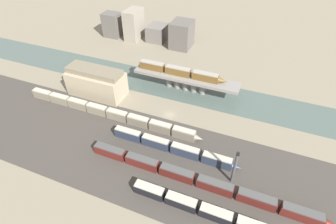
% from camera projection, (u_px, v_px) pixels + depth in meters
% --- Properties ---
extents(ground_plane, '(400.00, 400.00, 0.00)m').
position_uv_depth(ground_plane, '(170.00, 115.00, 111.42)').
color(ground_plane, gray).
extents(railbed_yard, '(280.00, 42.00, 0.01)m').
position_uv_depth(railbed_yard, '(145.00, 155.00, 94.36)').
color(railbed_yard, '#423D38').
rests_on(railbed_yard, ground).
extents(river_water, '(320.00, 20.89, 0.01)m').
position_uv_depth(river_water, '(185.00, 89.00, 126.02)').
color(river_water, '#4C5B56').
rests_on(river_water, ground).
extents(bridge, '(49.94, 8.58, 7.36)m').
position_uv_depth(bridge, '(186.00, 79.00, 122.48)').
color(bridge, gray).
rests_on(bridge, ground).
extents(train_on_bridge, '(42.39, 3.18, 3.75)m').
position_uv_depth(train_on_bridge, '(181.00, 72.00, 120.80)').
color(train_on_bridge, brown).
rests_on(train_on_bridge, bridge).
extents(train_yard_near, '(44.75, 3.11, 3.45)m').
position_uv_depth(train_yard_near, '(203.00, 209.00, 76.36)').
color(train_yard_near, black).
rests_on(train_yard_near, ground).
extents(train_yard_mid, '(79.48, 2.93, 3.78)m').
position_uv_depth(train_yard_mid, '(200.00, 181.00, 83.70)').
color(train_yard_mid, '#5B1E19').
rests_on(train_yard_mid, ground).
extents(train_yard_far, '(48.66, 2.70, 4.04)m').
position_uv_depth(train_yard_far, '(173.00, 148.00, 94.46)').
color(train_yard_far, '#2D384C').
rests_on(train_yard_far, ground).
extents(train_yard_outer, '(80.40, 2.79, 4.05)m').
position_uv_depth(train_yard_outer, '(109.00, 113.00, 109.42)').
color(train_yard_outer, gray).
rests_on(train_yard_outer, ground).
extents(warehouse_building, '(25.92, 11.92, 13.31)m').
position_uv_depth(warehouse_building, '(96.00, 82.00, 119.29)').
color(warehouse_building, tan).
rests_on(warehouse_building, ground).
extents(signal_tower, '(1.00, 0.88, 13.91)m').
position_uv_depth(signal_tower, '(234.00, 168.00, 81.46)').
color(signal_tower, '#4C4C51').
rests_on(signal_tower, ground).
extents(city_block_far_left, '(10.62, 8.81, 15.02)m').
position_uv_depth(city_block_far_left, '(112.00, 25.00, 168.03)').
color(city_block_far_left, '#605B56').
rests_on(city_block_far_left, ground).
extents(city_block_left, '(8.26, 14.12, 18.40)m').
position_uv_depth(city_block_left, '(134.00, 25.00, 164.03)').
color(city_block_left, gray).
rests_on(city_block_left, ground).
extents(city_block_center, '(11.09, 12.74, 9.68)m').
position_uv_depth(city_block_center, '(157.00, 33.00, 164.99)').
color(city_block_center, slate).
rests_on(city_block_center, ground).
extents(city_block_right, '(11.81, 13.92, 15.63)m').
position_uv_depth(city_block_right, '(182.00, 35.00, 155.79)').
color(city_block_right, '#605B56').
rests_on(city_block_right, ground).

